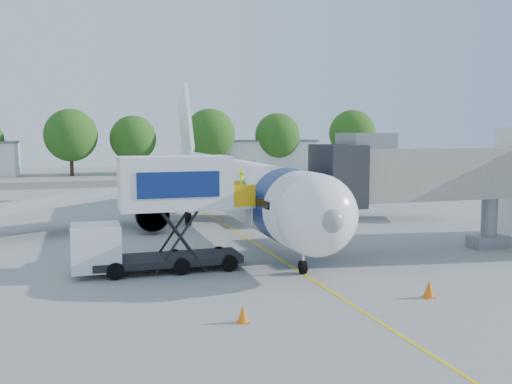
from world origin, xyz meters
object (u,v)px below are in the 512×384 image
object	(u,v)px
jet_bridge	(422,174)
catering_hiloader	(161,214)
ground_tug	(410,304)
aircraft	(230,186)

from	to	relation	value
jet_bridge	catering_hiloader	world-z (taller)	jet_bridge
ground_tug	aircraft	bearing A→B (deg)	80.29
jet_bridge	ground_tug	distance (m)	13.12
aircraft	catering_hiloader	xyz separation A→B (m)	(-6.27, -11.12, -0.19)
catering_hiloader	ground_tug	distance (m)	12.69
aircraft	catering_hiloader	distance (m)	12.77
catering_hiloader	ground_tug	bearing A→B (deg)	-55.78
jet_bridge	aircraft	bearing A→B (deg)	125.70
aircraft	catering_hiloader	bearing A→B (deg)	-119.40
catering_hiloader	ground_tug	xyz separation A→B (m)	(7.05, -10.36, -1.97)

